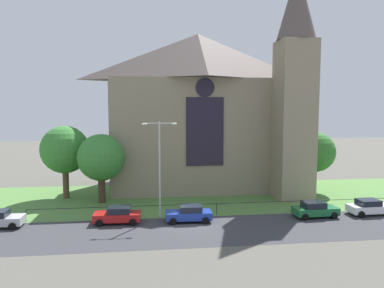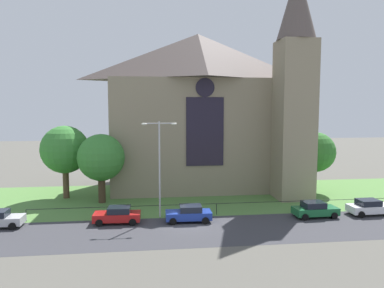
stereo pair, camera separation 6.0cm
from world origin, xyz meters
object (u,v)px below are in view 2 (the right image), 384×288
object	(u,v)px
parked_car_green	(315,209)
tree_right_near	(296,164)
parked_car_red	(118,215)
church_building	(204,109)
tree_left_far	(65,150)
tree_left_near	(101,158)
tree_right_far	(315,152)
parked_car_blue	(189,214)
parked_car_white	(370,207)
streetlamp_near	(159,158)

from	to	relation	value
parked_car_green	tree_right_near	bearing A→B (deg)	77.25
parked_car_red	church_building	bearing A→B (deg)	-122.59
tree_left_far	parked_car_red	size ratio (longest dim) A/B	1.97
tree_left_near	parked_car_green	world-z (taller)	tree_left_near
tree_right_far	parked_car_red	bearing A→B (deg)	-156.98
tree_left_far	parked_car_green	world-z (taller)	tree_left_far
tree_right_near	church_building	bearing A→B (deg)	146.96
church_building	parked_car_red	bearing A→B (deg)	-125.21
church_building	parked_car_green	size ratio (longest dim) A/B	6.09
parked_car_blue	parked_car_green	world-z (taller)	same
parked_car_blue	church_building	bearing A→B (deg)	-102.66
tree_right_near	parked_car_white	bearing A→B (deg)	-63.29
streetlamp_near	parked_car_blue	size ratio (longest dim) A/B	2.17
tree_left_far	parked_car_blue	world-z (taller)	tree_left_far
tree_left_far	parked_car_green	bearing A→B (deg)	-23.10
tree_left_far	parked_car_green	distance (m)	28.01
parked_car_red	parked_car_green	xyz separation A→B (m)	(18.69, -0.40, 0.00)
parked_car_white	church_building	bearing A→B (deg)	132.70
tree_right_near	tree_left_far	xyz separation A→B (m)	(-26.92, 2.42, 1.73)
tree_right_far	parked_car_red	xyz separation A→B (m)	(-23.49, -9.98, -4.23)
streetlamp_near	parked_car_blue	distance (m)	5.94
parked_car_blue	tree_left_far	bearing A→B (deg)	-37.74
tree_right_near	parked_car_white	world-z (taller)	tree_right_near
tree_right_far	parked_car_green	size ratio (longest dim) A/B	1.75
tree_right_near	tree_right_far	world-z (taller)	tree_right_far
parked_car_red	parked_car_white	bearing A→B (deg)	-178.01
church_building	parked_car_white	size ratio (longest dim) A/B	6.14
tree_left_far	parked_car_green	size ratio (longest dim) A/B	1.98
streetlamp_near	parked_car_blue	bearing A→B (deg)	-34.43
tree_right_far	streetlamp_near	world-z (taller)	streetlamp_near
streetlamp_near	tree_left_near	bearing A→B (deg)	134.68
streetlamp_near	parked_car_blue	xyz separation A→B (m)	(2.61, -1.79, -5.03)
tree_left_near	parked_car_blue	size ratio (longest dim) A/B	1.80
tree_left_near	parked_car_blue	bearing A→B (deg)	-42.45
tree_left_near	parked_car_white	size ratio (longest dim) A/B	1.80
parked_car_green	parked_car_white	world-z (taller)	same
tree_left_far	tree_right_far	size ratio (longest dim) A/B	1.13
tree_left_near	tree_right_far	world-z (taller)	tree_left_near
tree_left_far	streetlamp_near	size ratio (longest dim) A/B	0.92
tree_right_near	parked_car_red	distance (m)	21.99
streetlamp_near	tree_left_far	bearing A→B (deg)	139.74
church_building	tree_right_near	bearing A→B (deg)	-33.04
tree_right_near	parked_car_green	size ratio (longest dim) A/B	1.38
tree_left_near	tree_right_near	size ratio (longest dim) A/B	1.30
tree_right_far	parked_car_green	world-z (taller)	tree_right_far
tree_right_far	parked_car_green	xyz separation A→B (m)	(-4.80, -10.39, -4.23)
tree_left_far	streetlamp_near	xyz separation A→B (m)	(10.58, -8.96, 0.13)
tree_left_far	parked_car_white	bearing A→B (deg)	-18.98
parked_car_green	parked_car_blue	bearing A→B (deg)	177.37
parked_car_green	streetlamp_near	bearing A→B (deg)	170.54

